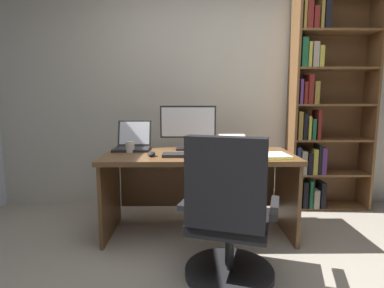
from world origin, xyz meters
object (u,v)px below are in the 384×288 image
(coffee_mug, at_px, (130,147))
(office_chair, at_px, (228,222))
(desk, at_px, (199,174))
(notepad, at_px, (225,153))
(monitor, at_px, (188,127))
(pen, at_px, (228,152))
(bookshelf, at_px, (321,109))
(reading_stand_with_book, at_px, (233,142))
(keyboard, at_px, (188,155))
(laptop, at_px, (133,143))
(open_binder, at_px, (260,156))
(computer_mouse, at_px, (152,154))

(coffee_mug, bearing_deg, office_chair, -47.58)
(desk, xyz_separation_m, notepad, (0.23, -0.06, 0.20))
(monitor, distance_m, pen, 0.45)
(bookshelf, distance_m, office_chair, 1.95)
(bookshelf, bearing_deg, pen, -148.64)
(desk, relative_size, reading_stand_with_book, 6.00)
(desk, relative_size, keyboard, 3.86)
(laptop, relative_size, notepad, 1.65)
(laptop, relative_size, pen, 2.47)
(open_binder, xyz_separation_m, notepad, (-0.25, 0.19, -0.01))
(reading_stand_with_book, bearing_deg, office_chair, -99.50)
(keyboard, bearing_deg, office_chair, -68.22)
(notepad, bearing_deg, reading_stand_with_book, 68.95)
(monitor, bearing_deg, office_chair, -75.59)
(coffee_mug, bearing_deg, laptop, 91.57)
(computer_mouse, relative_size, coffee_mug, 1.08)
(pen, bearing_deg, reading_stand_with_book, 72.79)
(keyboard, relative_size, notepad, 2.00)
(bookshelf, bearing_deg, desk, -155.98)
(reading_stand_with_book, xyz_separation_m, open_binder, (0.15, -0.45, -0.05))
(desk, xyz_separation_m, keyboard, (-0.09, -0.20, 0.21))
(keyboard, distance_m, coffee_mug, 0.56)
(office_chair, bearing_deg, coffee_mug, 149.71)
(desk, height_order, notepad, notepad)
(reading_stand_with_book, relative_size, pen, 1.93)
(monitor, relative_size, coffee_mug, 5.36)
(bookshelf, bearing_deg, monitor, -162.88)
(keyboard, xyz_separation_m, computer_mouse, (-0.30, 0.00, 0.01))
(bookshelf, bearing_deg, laptop, -167.64)
(office_chair, height_order, pen, office_chair)
(desk, xyz_separation_m, office_chair, (0.16, -0.83, -0.11))
(computer_mouse, bearing_deg, laptop, 120.94)
(bookshelf, xyz_separation_m, keyboard, (-1.42, -0.79, -0.35))
(reading_stand_with_book, distance_m, notepad, 0.29)
(bookshelf, xyz_separation_m, pen, (-1.07, -0.65, -0.35))
(notepad, distance_m, coffee_mug, 0.84)
(keyboard, height_order, reading_stand_with_book, reading_stand_with_book)
(computer_mouse, xyz_separation_m, reading_stand_with_book, (0.73, 0.40, 0.04))
(monitor, bearing_deg, keyboard, -90.00)
(office_chair, bearing_deg, desk, 118.18)
(desk, height_order, monitor, monitor)
(reading_stand_with_book, height_order, pen, reading_stand_with_book)
(keyboard, bearing_deg, open_binder, -4.94)
(bookshelf, bearing_deg, coffee_mug, -163.21)
(office_chair, distance_m, notepad, 0.83)
(open_binder, bearing_deg, desk, 149.13)
(reading_stand_with_book, distance_m, open_binder, 0.48)
(laptop, bearing_deg, keyboard, -35.11)
(desk, relative_size, monitor, 3.15)
(computer_mouse, distance_m, coffee_mug, 0.30)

